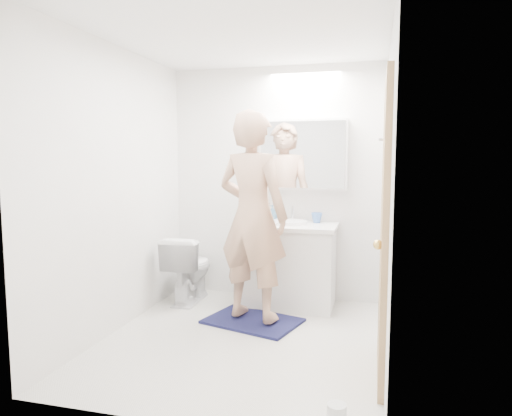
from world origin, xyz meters
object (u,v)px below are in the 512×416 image
(soap_bottle_a, at_px, (257,211))
(soap_bottle_b, at_px, (272,213))
(vanity_cabinet, at_px, (288,267))
(medicine_cabinet, at_px, (303,155))
(toothbrush_cup, at_px, (317,218))
(person, at_px, (253,216))
(toilet_paper_roll, at_px, (337,413))
(toilet, at_px, (189,268))

(soap_bottle_a, distance_m, soap_bottle_b, 0.16)
(vanity_cabinet, bearing_deg, soap_bottle_b, 138.52)
(medicine_cabinet, height_order, toothbrush_cup, medicine_cabinet)
(vanity_cabinet, bearing_deg, medicine_cabinet, 63.18)
(soap_bottle_b, distance_m, toothbrush_cup, 0.46)
(person, relative_size, soap_bottle_b, 11.11)
(vanity_cabinet, relative_size, soap_bottle_b, 5.48)
(vanity_cabinet, relative_size, toilet_paper_roll, 8.18)
(vanity_cabinet, bearing_deg, toilet_paper_roll, -71.72)
(medicine_cabinet, relative_size, toilet_paper_roll, 8.00)
(toothbrush_cup, bearing_deg, soap_bottle_a, -179.06)
(medicine_cabinet, distance_m, soap_bottle_a, 0.74)
(vanity_cabinet, height_order, soap_bottle_b, soap_bottle_b)
(toothbrush_cup, height_order, toilet_paper_roll, toothbrush_cup)
(toothbrush_cup, relative_size, toilet_paper_roll, 0.99)
(toilet_paper_roll, bearing_deg, vanity_cabinet, 108.28)
(toilet_paper_roll, bearing_deg, toilet, 131.98)
(medicine_cabinet, xyz_separation_m, toothbrush_cup, (0.15, -0.05, -0.63))
(toilet, relative_size, toothbrush_cup, 6.28)
(soap_bottle_a, bearing_deg, vanity_cabinet, -22.92)
(toilet, relative_size, person, 0.38)
(soap_bottle_a, height_order, toothbrush_cup, soap_bottle_a)
(vanity_cabinet, distance_m, toothbrush_cup, 0.57)
(toilet, bearing_deg, toilet_paper_roll, 130.69)
(soap_bottle_a, relative_size, soap_bottle_b, 1.28)
(soap_bottle_b, bearing_deg, toilet, -159.95)
(toilet, relative_size, soap_bottle_b, 4.17)
(person, bearing_deg, medicine_cabinet, -96.29)
(medicine_cabinet, xyz_separation_m, soap_bottle_a, (-0.46, -0.06, -0.57))
(vanity_cabinet, xyz_separation_m, soap_bottle_a, (-0.35, 0.15, 0.54))
(person, xyz_separation_m, soap_bottle_b, (0.01, 0.75, -0.06))
(toilet, xyz_separation_m, person, (0.80, -0.45, 0.62))
(medicine_cabinet, distance_m, toilet_paper_roll, 2.66)
(toilet, bearing_deg, vanity_cabinet, -174.82)
(toilet, height_order, person, person)
(toothbrush_cup, xyz_separation_m, toilet_paper_roll, (0.39, -2.12, -0.82))
(medicine_cabinet, relative_size, soap_bottle_b, 5.35)
(person, xyz_separation_m, toilet_paper_roll, (0.86, -1.39, -0.91))
(medicine_cabinet, bearing_deg, vanity_cabinet, -116.82)
(toilet, bearing_deg, soap_bottle_a, -159.34)
(toilet_paper_roll, bearing_deg, toothbrush_cup, 100.41)
(person, distance_m, toothbrush_cup, 0.87)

